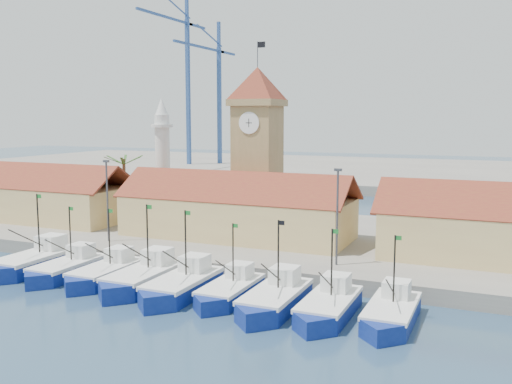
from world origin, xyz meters
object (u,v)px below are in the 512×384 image
at_px(minaret, 163,157).
at_px(boat_0, 33,263).
at_px(clock_tower, 257,143).
at_px(boat_4, 181,287).

bearing_deg(minaret, boat_0, -88.74).
height_order(clock_tower, minaret, clock_tower).
height_order(boat_0, minaret, minaret).
distance_m(boat_0, minaret, 26.34).
bearing_deg(minaret, clock_tower, -7.61).
distance_m(boat_4, clock_tower, 26.49).
height_order(boat_0, clock_tower, clock_tower).
height_order(boat_4, minaret, minaret).
bearing_deg(clock_tower, minaret, 172.39).
relative_size(boat_0, clock_tower, 0.47).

